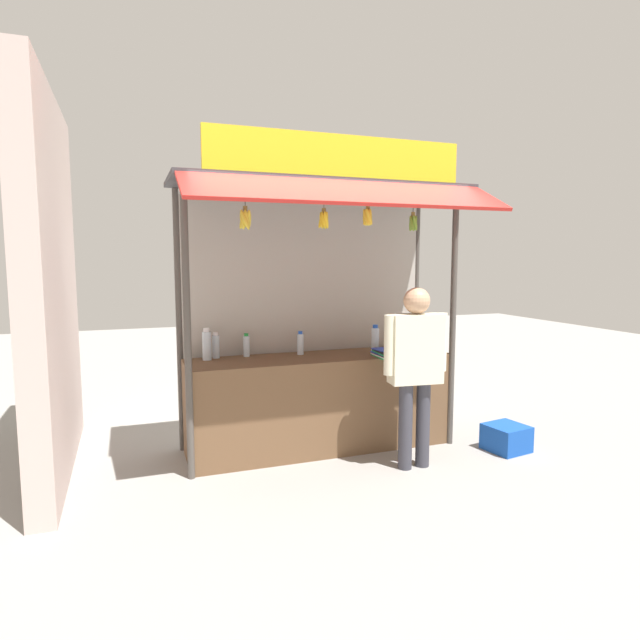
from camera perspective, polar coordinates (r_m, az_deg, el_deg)
The scene contains 17 objects.
ground_plane at distance 5.35m, azimuth 0.00°, elevation -13.46°, with size 20.00×20.00×0.00m, color gray.
stall_counter at distance 5.21m, azimuth 0.00°, elevation -8.79°, with size 2.52×0.63×0.90m, color brown.
stall_structure at distance 5.12m, azimuth -0.36°, elevation 5.24°, with size 2.72×1.45×2.86m.
water_bottle_front_right at distance 5.20m, azimuth -2.11°, elevation -2.53°, with size 0.06×0.06×0.23m.
water_bottle_left at distance 5.02m, azimuth -11.99°, elevation -2.63°, with size 0.08×0.08×0.30m.
water_bottle_rear_center at distance 5.10m, azimuth -11.05°, elevation -2.74°, with size 0.07×0.07×0.24m.
water_bottle_mid_right at distance 5.14m, azimuth -7.85°, elevation -2.72°, with size 0.06×0.06×0.22m.
water_bottle_back_right at distance 5.34m, azimuth 5.90°, elevation -2.07°, with size 0.08×0.08×0.28m.
magazine_stack_far_left at distance 5.40m, azimuth 10.28°, elevation -2.99°, with size 0.27×0.29×0.08m.
magazine_stack_right at distance 5.11m, azimuth 7.11°, elevation -3.53°, with size 0.23×0.31×0.07m.
banana_bunch_inner_right at distance 4.42m, azimuth -7.98°, elevation 10.61°, with size 0.11×0.12×0.32m.
banana_bunch_rightmost at distance 4.77m, azimuth 5.10°, elevation 10.90°, with size 0.10×0.10×0.26m.
banana_bunch_inner_left at distance 4.61m, azimuth 0.42°, elevation 10.66°, with size 0.10×0.10×0.30m.
banana_bunch_leftmost at distance 4.97m, azimuth 9.90°, elevation 10.20°, with size 0.09×0.09×0.30m.
vendor_person at distance 4.70m, azimuth 10.16°, elevation -4.28°, with size 0.60×0.24×1.59m.
plastic_crate at distance 5.54m, azimuth 19.25°, elevation -11.78°, with size 0.35×0.35×0.25m, color #194CB2.
neighbour_wall at distance 5.07m, azimuth -26.79°, elevation 3.12°, with size 0.20×2.40×3.18m, color beige.
Camera 1 is at (-1.71, -4.73, 1.83)m, focal length 29.99 mm.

